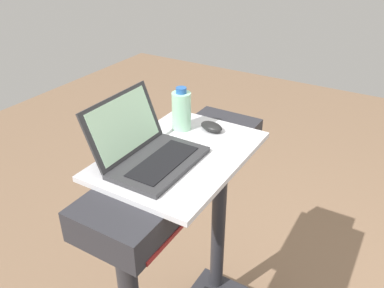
# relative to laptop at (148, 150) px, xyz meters

# --- Properties ---
(desk_board) EXTENTS (0.62, 0.44, 0.02)m
(desk_board) POSITION_rel_laptop_xyz_m (0.11, -0.06, -0.06)
(desk_board) COLOR silver
(desk_board) RESTS_ON treadmill_base
(laptop) EXTENTS (0.34, 0.29, 0.22)m
(laptop) POSITION_rel_laptop_xyz_m (0.00, 0.00, 0.00)
(laptop) COLOR #2D2D30
(laptop) RESTS_ON desk_board
(computer_mouse) EXTENTS (0.08, 0.11, 0.03)m
(computer_mouse) POSITION_rel_laptop_xyz_m (0.31, -0.08, -0.03)
(computer_mouse) COLOR black
(computer_mouse) RESTS_ON desk_board
(water_bottle) EXTENTS (0.08, 0.08, 0.17)m
(water_bottle) POSITION_rel_laptop_xyz_m (0.27, 0.03, 0.03)
(water_bottle) COLOR #9EDBB2
(water_bottle) RESTS_ON desk_board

